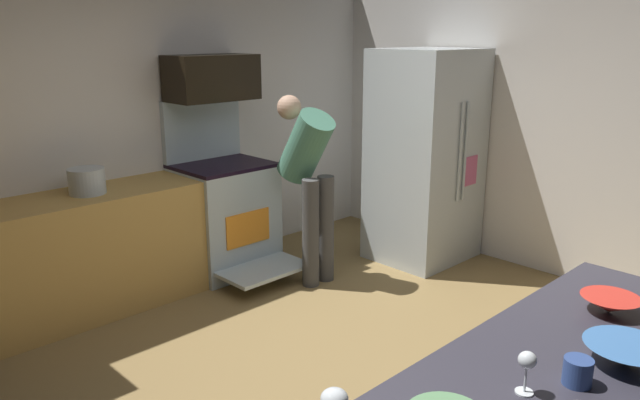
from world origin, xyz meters
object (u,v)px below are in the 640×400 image
Objects in this scene: mug_coffee at (578,372)px; person_cook at (309,175)px; refrigerator at (425,157)px; stock_pot at (87,181)px; wine_glass_extra at (527,363)px; mixing_bowl_large at (610,304)px; microwave at (212,78)px; oven_range at (225,214)px; mixing_bowl_small at (627,354)px.

person_cook is at bearing 63.15° from mug_coffee.
stock_pot is (-2.67, 1.02, 0.05)m from refrigerator.
refrigerator is 12.72× the size of wine_glass_extra.
refrigerator is 3.06m from mixing_bowl_large.
refrigerator is 3.59m from mug_coffee.
wine_glass_extra is 3.44m from stock_pot.
microwave is at bearing 115.48° from person_cook.
oven_range is 15.40× the size of mug_coffee.
stock_pot is (-1.17, -0.08, -0.67)m from microwave.
mixing_bowl_large is at bearing -97.12° from microwave.
oven_range is 4.92× the size of mixing_bowl_small.
mixing_bowl_small is at bearing -20.87° from wine_glass_extra.
mixing_bowl_small is 1.16× the size of stock_pot.
mixing_bowl_large is (-1.93, -2.37, -0.01)m from refrigerator.
mixing_bowl_large is 2.53× the size of mug_coffee.
refrigerator is (1.50, -1.00, 0.44)m from oven_range.
mixing_bowl_large is at bearing -97.32° from oven_range.
stock_pot is at bearing 179.19° from oven_range.
person_cook reaches higher than mixing_bowl_small.
mixing_bowl_large is 0.44m from mixing_bowl_small.
mixing_bowl_large is at bearing 28.23° from mixing_bowl_small.
person_cook reaches higher than mug_coffee.
microwave is 0.39× the size of refrigerator.
oven_range reaches higher than stock_pot.
oven_range is 1.86m from refrigerator.
refrigerator is at bearing -20.93° from stock_pot.
wine_glass_extra is (-2.74, -2.42, 0.06)m from refrigerator.
mixing_bowl_large is at bearing -106.59° from person_cook.
mixing_bowl_large is at bearing -129.12° from refrigerator.
wine_glass_extra is at bearing 159.13° from mixing_bowl_small.
oven_range is at bearing -90.00° from microwave.
mixing_bowl_small is at bearing -84.44° from stock_pot.
oven_range is at bearing 82.68° from mixing_bowl_large.
wine_glass_extra is (-0.42, 0.16, 0.07)m from mixing_bowl_small.
wine_glass_extra is 0.58× the size of stock_pot.
mug_coffee is at bearing -28.88° from wine_glass_extra.
mixing_bowl_large is 3.47m from stock_pot.
refrigerator reaches higher than mixing_bowl_large.
oven_range is at bearing 77.14° from mixing_bowl_small.
refrigerator is 1.23× the size of person_cook.
mixing_bowl_small is at bearing -102.53° from microwave.
person_cook is at bearing -24.34° from stock_pot.
microwave is (0.00, 0.10, 1.16)m from oven_range.
mixing_bowl_large is (-0.43, -3.47, -0.73)m from microwave.
mixing_bowl_small is 0.26m from mug_coffee.
oven_range is at bearing 73.12° from mug_coffee.
mug_coffee is at bearing -88.36° from stock_pot.
refrigerator is 6.31× the size of mixing_bowl_small.
stock_pot reaches higher than mug_coffee.
stock_pot is at bearing 102.21° from mixing_bowl_large.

